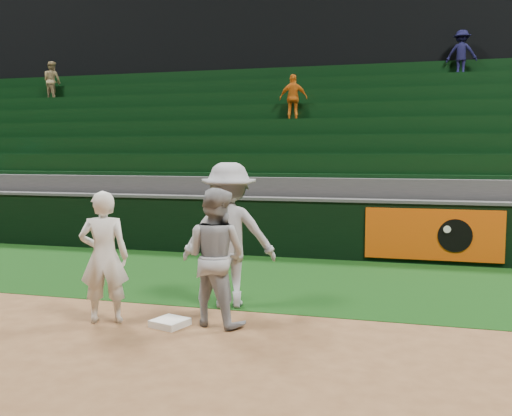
{
  "coord_description": "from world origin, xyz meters",
  "views": [
    {
      "loc": [
        2.57,
        -6.47,
        2.17
      ],
      "look_at": [
        0.17,
        2.3,
        1.3
      ],
      "focal_mm": 40.0,
      "sensor_mm": 36.0,
      "label": 1
    }
  ],
  "objects": [
    {
      "name": "upper_deck",
      "position": [
        0.0,
        17.45,
        6.0
      ],
      "size": [
        40.0,
        12.0,
        12.0
      ],
      "primitive_type": "cube",
      "color": "black",
      "rests_on": "ground"
    },
    {
      "name": "baserunner",
      "position": [
        0.2,
        0.25,
        0.87
      ],
      "size": [
        0.98,
        0.85,
        1.74
      ],
      "primitive_type": "imported",
      "rotation": [
        0.0,
        0.0,
        2.89
      ],
      "color": "#96999F",
      "rests_on": "ground"
    },
    {
      "name": "field_wall",
      "position": [
        0.03,
        5.2,
        0.63
      ],
      "size": [
        36.0,
        0.45,
        1.25
      ],
      "color": "black",
      "rests_on": "ground"
    },
    {
      "name": "base_coach",
      "position": [
        0.1,
        1.1,
        1.03
      ],
      "size": [
        1.46,
        1.04,
        2.04
      ],
      "primitive_type": "imported",
      "rotation": [
        0.0,
        0.0,
        3.38
      ],
      "color": "#9B9DA8",
      "rests_on": "foul_grass"
    },
    {
      "name": "ground",
      "position": [
        0.0,
        0.0,
        0.0
      ],
      "size": [
        70.0,
        70.0,
        0.0
      ],
      "primitive_type": "plane",
      "color": "brown",
      "rests_on": "ground"
    },
    {
      "name": "stadium_seating",
      "position": [
        0.0,
        8.97,
        1.7
      ],
      "size": [
        36.0,
        5.95,
        5.65
      ],
      "color": "#363638",
      "rests_on": "ground"
    },
    {
      "name": "foul_grass",
      "position": [
        0.0,
        3.0,
        0.0
      ],
      "size": [
        36.0,
        4.2,
        0.01
      ],
      "primitive_type": "cube",
      "color": "black",
      "rests_on": "ground"
    },
    {
      "name": "first_baseman",
      "position": [
        -1.21,
        -0.04,
        0.85
      ],
      "size": [
        0.72,
        0.6,
        1.7
      ],
      "primitive_type": "imported",
      "rotation": [
        0.0,
        0.0,
        3.5
      ],
      "color": "white",
      "rests_on": "ground"
    },
    {
      "name": "first_base",
      "position": [
        -0.33,
        0.01,
        0.04
      ],
      "size": [
        0.48,
        0.48,
        0.09
      ],
      "primitive_type": "cube",
      "rotation": [
        0.0,
        0.0,
        -0.3
      ],
      "color": "white",
      "rests_on": "ground"
    }
  ]
}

